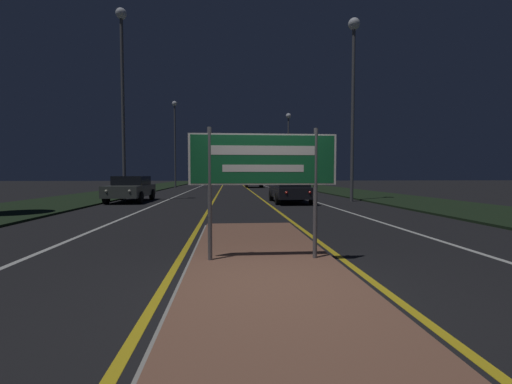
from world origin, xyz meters
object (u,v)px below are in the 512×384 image
car_receding_1 (295,183)px  streetlight_left_far (175,131)px  car_receding_0 (291,189)px  car_approaching_0 (131,188)px  highway_sign (263,165)px  car_receding_2 (254,181)px  streetlight_right_near (353,74)px  streetlight_left_near (122,72)px  streetlight_right_far (288,136)px

car_receding_1 → streetlight_left_far: bearing=148.3°
streetlight_left_far → car_receding_0: (9.27, -20.97, -5.61)m
car_receding_1 → car_approaching_0: 16.69m
highway_sign → car_receding_0: 12.73m
highway_sign → car_receding_2: (2.36, 34.40, -0.94)m
streetlight_right_near → streetlight_left_near: bearing=174.5°
car_receding_0 → car_receding_1: (2.91, 13.44, 0.03)m
highway_sign → car_approaching_0: highway_sign is taller
car_receding_0 → highway_sign: bearing=-102.4°
car_receding_1 → car_approaching_0: car_receding_1 is taller
highway_sign → car_receding_2: bearing=86.1°
highway_sign → streetlight_right_near: streetlight_right_near is taller
car_receding_1 → streetlight_right_near: bearing=-87.1°
streetlight_left_near → streetlight_right_near: 12.77m
highway_sign → streetlight_right_far: size_ratio=0.28×
streetlight_left_far → car_receding_1: 15.36m
highway_sign → streetlight_right_far: 35.32m
streetlight_right_far → car_receding_1: bearing=-95.4°
streetlight_right_far → car_receding_2: size_ratio=2.08×
car_receding_2 → car_approaching_0: 22.17m
streetlight_left_near → streetlight_left_far: size_ratio=1.10×
streetlight_right_near → car_receding_0: size_ratio=2.39×
streetlight_right_near → car_receding_1: bearing=92.9°
streetlight_right_near → car_receding_1: 14.32m
streetlight_left_near → streetlight_right_far: size_ratio=1.23×
car_receding_0 → streetlight_left_far: bearing=113.8°
streetlight_right_far → car_receding_0: (-3.73, -22.04, -5.35)m
streetlight_left_near → streetlight_right_near: size_ratio=1.06×
streetlight_right_near → car_receding_2: bearing=100.4°
car_receding_2 → highway_sign: bearing=-93.9°
streetlight_left_far → car_receding_0: 23.60m
streetlight_left_far → streetlight_right_far: 13.04m
car_receding_1 → car_receding_0: bearing=-102.2°
highway_sign → car_receding_1: size_ratio=0.58×
car_receding_1 → streetlight_right_far: bearing=84.6°
highway_sign → car_receding_2: 34.50m
streetlight_right_near → streetlight_right_far: bearing=89.5°
highway_sign → streetlight_left_far: size_ratio=0.25×
streetlight_right_near → car_approaching_0: bearing=175.9°
streetlight_left_far → streetlight_right_near: size_ratio=0.96×
highway_sign → car_approaching_0: bearing=113.4°
car_receding_1 → car_receding_2: 9.17m
streetlight_left_far → car_receding_1: size_ratio=2.30×
car_receding_0 → streetlight_right_far: bearing=80.4°
streetlight_left_far → streetlight_right_near: 24.10m
highway_sign → car_approaching_0: 15.13m
car_approaching_0 → car_receding_1: bearing=45.9°
car_receding_0 → car_receding_2: bearing=91.0°
car_receding_0 → car_receding_1: 13.75m
car_receding_2 → streetlight_right_near: bearing=-79.6°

